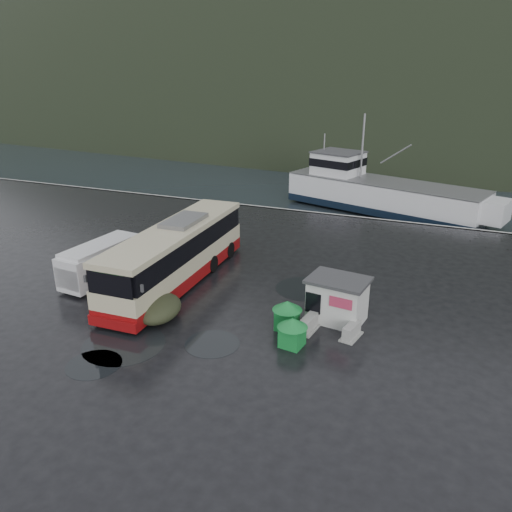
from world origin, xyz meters
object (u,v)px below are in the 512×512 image
at_px(dome_tent, 160,319).
at_px(fishing_trawler, 383,198).
at_px(waste_bin_right, 287,328).
at_px(ticket_kiosk, 336,320).
at_px(waste_bin_left, 292,346).
at_px(white_van, 104,280).
at_px(jersey_barrier_b, 351,337).
at_px(jersey_barrier_a, 308,330).
at_px(coach_bus, 178,282).

distance_m(dome_tent, fishing_trawler, 30.78).
height_order(waste_bin_right, dome_tent, waste_bin_right).
bearing_deg(fishing_trawler, ticket_kiosk, -69.00).
bearing_deg(waste_bin_left, white_van, 167.14).
bearing_deg(ticket_kiosk, white_van, -171.18).
bearing_deg(fishing_trawler, jersey_barrier_b, -66.96).
height_order(waste_bin_left, ticket_kiosk, ticket_kiosk).
relative_size(waste_bin_left, jersey_barrier_a, 0.98).
bearing_deg(white_van, jersey_barrier_b, 0.75).
distance_m(waste_bin_right, jersey_barrier_b, 3.20).
height_order(white_van, waste_bin_right, white_van).
distance_m(coach_bus, waste_bin_left, 9.80).
relative_size(white_van, jersey_barrier_a, 3.85).
height_order(coach_bus, waste_bin_right, coach_bus).
relative_size(coach_bus, jersey_barrier_b, 9.37).
bearing_deg(white_van, dome_tent, -22.08).
xyz_separation_m(white_van, fishing_trawler, (12.80, 26.95, 0.00)).
distance_m(waste_bin_right, jersey_barrier_a, 1.07).
bearing_deg(white_van, ticket_kiosk, 6.31).
relative_size(white_van, dome_tent, 1.89).
bearing_deg(jersey_barrier_a, dome_tent, -166.86).
bearing_deg(jersey_barrier_a, ticket_kiosk, 57.38).
distance_m(white_van, ticket_kiosk, 14.50).
distance_m(white_van, dome_tent, 6.70).
distance_m(white_van, jersey_barrier_a, 13.53).
distance_m(waste_bin_left, dome_tent, 7.21).
distance_m(dome_tent, jersey_barrier_b, 9.81).
bearing_deg(waste_bin_right, waste_bin_left, -63.08).
xyz_separation_m(dome_tent, ticket_kiosk, (8.53, 3.36, 0.00)).
relative_size(dome_tent, fishing_trawler, 0.13).
height_order(dome_tent, fishing_trawler, fishing_trawler).
bearing_deg(dome_tent, waste_bin_left, 0.46).
relative_size(waste_bin_right, jersey_barrier_a, 1.02).
bearing_deg(dome_tent, white_van, 152.78).
relative_size(coach_bus, waste_bin_left, 9.13).
bearing_deg(jersey_barrier_a, coach_bus, 163.11).
distance_m(white_van, fishing_trawler, 29.83).
xyz_separation_m(waste_bin_right, fishing_trawler, (0.39, 28.45, 0.00)).
height_order(ticket_kiosk, fishing_trawler, fishing_trawler).
bearing_deg(waste_bin_right, jersey_barrier_b, 5.44).
bearing_deg(waste_bin_right, white_van, 173.10).
distance_m(white_van, waste_bin_left, 13.51).
bearing_deg(waste_bin_left, waste_bin_right, 116.92).
bearing_deg(white_van, jersey_barrier_a, -0.43).
height_order(white_van, dome_tent, white_van).
distance_m(ticket_kiosk, jersey_barrier_b, 1.85).
xyz_separation_m(dome_tent, fishing_trawler, (6.84, 30.02, 0.00)).
relative_size(waste_bin_left, dome_tent, 0.48).
bearing_deg(jersey_barrier_b, jersey_barrier_a, -176.86).
relative_size(jersey_barrier_b, fishing_trawler, 0.06).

